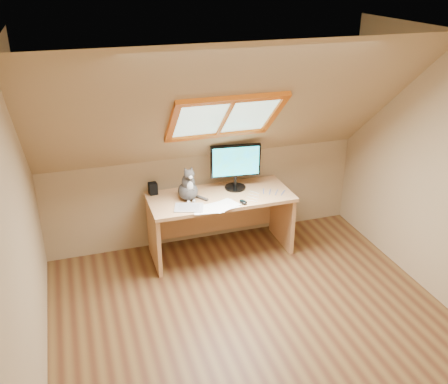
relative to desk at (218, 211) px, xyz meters
name	(u,v)px	position (x,y,z in m)	size (l,w,h in m)	color
ground	(262,334)	(-0.06, -1.45, -0.47)	(3.50, 3.50, 0.00)	brown
room_shell	(273,185)	(-0.06, -1.54, 0.96)	(3.52, 3.52, 2.41)	tan
desk	(218,211)	(0.00, 0.00, 0.00)	(1.50, 0.65, 0.68)	tan
monitor	(236,164)	(0.21, 0.05, 0.50)	(0.53, 0.23, 0.49)	black
cat	(188,187)	(-0.34, -0.05, 0.35)	(0.22, 0.26, 0.37)	#403C39
desk_speaker	(153,188)	(-0.66, 0.18, 0.28)	(0.09, 0.09, 0.12)	black
graphics_tablet	(189,208)	(-0.38, -0.26, 0.22)	(0.28, 0.20, 0.01)	#B2B2B7
mouse	(243,202)	(0.16, -0.32, 0.23)	(0.06, 0.11, 0.03)	black
papers	(214,208)	(-0.14, -0.33, 0.22)	(0.35, 0.30, 0.01)	white
cables	(266,194)	(0.46, -0.18, 0.22)	(0.51, 0.26, 0.01)	silver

